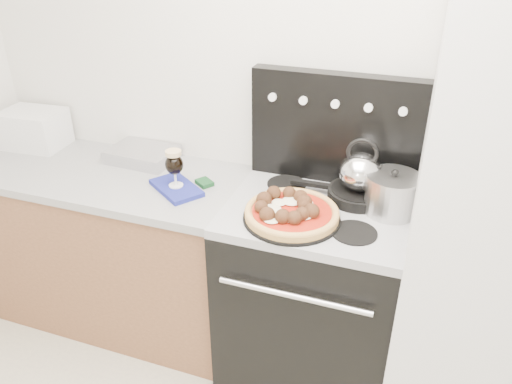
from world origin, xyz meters
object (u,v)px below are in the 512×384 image
at_px(oven_mitt, 176,188).
at_px(tea_kettle, 361,169).
at_px(pizza, 292,211).
at_px(fridge, 499,234).
at_px(toaster_oven, 34,129).
at_px(pizza_pan, 292,218).
at_px(stock_pot, 392,195).
at_px(base_cabinet, 113,248).
at_px(beer_glass, 175,168).
at_px(skillet, 358,194).
at_px(stove_body, 311,295).

bearing_deg(oven_mitt, tea_kettle, 11.00).
bearing_deg(oven_mitt, pizza, -9.82).
bearing_deg(fridge, toaster_oven, 175.10).
relative_size(oven_mitt, tea_kettle, 1.32).
bearing_deg(tea_kettle, pizza_pan, -120.14).
distance_m(pizza_pan, tea_kettle, 0.37).
bearing_deg(tea_kettle, stock_pot, -11.72).
bearing_deg(base_cabinet, beer_glass, -7.29).
xyz_separation_m(fridge, pizza_pan, (-0.78, -0.11, -0.02)).
xyz_separation_m(base_cabinet, skillet, (1.25, 0.10, 0.51)).
bearing_deg(pizza, fridge, 7.86).
bearing_deg(stock_pot, beer_glass, -174.28).
xyz_separation_m(skillet, stock_pot, (0.14, -0.06, 0.06)).
bearing_deg(tea_kettle, fridge, -3.63).
xyz_separation_m(fridge, oven_mitt, (-1.35, -0.01, -0.04)).
xyz_separation_m(stove_body, pizza_pan, (-0.08, -0.13, 0.49)).
height_order(pizza_pan, pizza, pizza).
xyz_separation_m(beer_glass, skillet, (0.80, 0.16, -0.07)).
bearing_deg(pizza_pan, stove_body, 59.71).
relative_size(oven_mitt, pizza_pan, 0.66).
bearing_deg(beer_glass, skillet, 11.00).
distance_m(pizza, skillet, 0.34).
distance_m(skillet, stock_pot, 0.17).
relative_size(skillet, stock_pot, 1.20).
bearing_deg(stove_body, oven_mitt, -177.10).
relative_size(beer_glass, stock_pot, 0.82).
distance_m(oven_mitt, tea_kettle, 0.83).
bearing_deg(base_cabinet, skillet, 4.44).
xyz_separation_m(beer_glass, pizza, (0.57, -0.10, -0.05)).
bearing_deg(pizza, toaster_oven, 168.70).
bearing_deg(skillet, pizza_pan, -131.43).
bearing_deg(tea_kettle, beer_glass, -157.72).
xyz_separation_m(oven_mitt, stock_pot, (0.94, 0.09, 0.09)).
bearing_deg(base_cabinet, stock_pot, 1.49).
bearing_deg(fridge, beer_glass, -179.66).
distance_m(beer_glass, stock_pot, 0.95).
relative_size(beer_glass, tea_kettle, 0.90).
relative_size(beer_glass, skillet, 0.68).
bearing_deg(stove_body, toaster_oven, 173.86).
distance_m(fridge, pizza_pan, 0.79).
bearing_deg(toaster_oven, base_cabinet, -20.53).
height_order(pizza_pan, skillet, skillet).
height_order(oven_mitt, pizza_pan, pizza_pan).
distance_m(toaster_oven, pizza, 1.56).
relative_size(oven_mitt, pizza, 0.69).
bearing_deg(beer_glass, pizza_pan, -9.82).
relative_size(fridge, beer_glass, 10.66).
distance_m(stove_body, oven_mitt, 0.80).
bearing_deg(pizza, base_cabinet, 171.29).
xyz_separation_m(stove_body, skillet, (0.15, 0.12, 0.50)).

